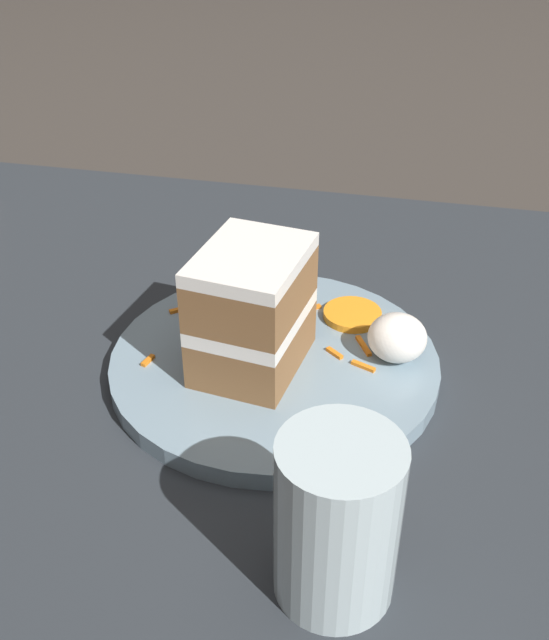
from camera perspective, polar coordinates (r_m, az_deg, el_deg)
ground_plane at (r=0.58m, az=3.45°, el=-9.41°), size 6.00×6.00×0.00m
dining_table at (r=0.58m, az=3.49°, el=-8.53°), size 1.30×0.82×0.02m
plate at (r=0.61m, az=0.00°, el=-3.31°), size 0.27×0.27×0.01m
cake_slice at (r=0.57m, az=-1.74°, el=0.75°), size 0.09×0.11×0.10m
cream_dollop at (r=0.60m, az=9.33°, el=-1.34°), size 0.05×0.04×0.04m
orange_garnish at (r=0.65m, az=5.95°, el=0.43°), size 0.05×0.05×0.01m
carrot_shreds_scatter at (r=0.63m, az=0.22°, el=-0.82°), size 0.19×0.12×0.00m
drinking_glass at (r=0.43m, az=4.73°, el=-15.65°), size 0.07×0.07×0.11m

